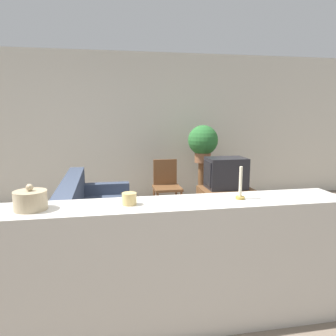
# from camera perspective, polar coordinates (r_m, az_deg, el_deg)

# --- Properties ---
(ground_plane) EXTENTS (14.00, 14.00, 0.00)m
(ground_plane) POSITION_cam_1_polar(r_m,az_deg,el_deg) (3.09, -3.20, -22.09)
(ground_plane) COLOR #756656
(wall_back) EXTENTS (9.00, 0.06, 2.70)m
(wall_back) POSITION_cam_1_polar(r_m,az_deg,el_deg) (6.06, -7.66, 6.87)
(wall_back) COLOR beige
(wall_back) RESTS_ON ground_plane
(couch) EXTENTS (0.84, 1.99, 0.84)m
(couch) POSITION_cam_1_polar(r_m,az_deg,el_deg) (4.11, -12.45, -9.50)
(couch) COLOR #384256
(couch) RESTS_ON ground_plane
(tv_stand) EXTENTS (0.80, 0.54, 0.46)m
(tv_stand) POSITION_cam_1_polar(r_m,az_deg,el_deg) (5.26, 9.92, -5.92)
(tv_stand) COLOR brown
(tv_stand) RESTS_ON ground_plane
(television) EXTENTS (0.61, 0.43, 0.48)m
(television) POSITION_cam_1_polar(r_m,az_deg,el_deg) (5.16, 10.01, -0.87)
(television) COLOR #232328
(television) RESTS_ON tv_stand
(wooden_chair) EXTENTS (0.44, 0.44, 0.86)m
(wooden_chair) POSITION_cam_1_polar(r_m,az_deg,el_deg) (5.39, -0.28, -2.72)
(wooden_chair) COLOR brown
(wooden_chair) RESTS_ON ground_plane
(plant_stand) EXTENTS (0.15, 0.15, 0.78)m
(plant_stand) POSITION_cam_1_polar(r_m,az_deg,el_deg) (5.79, 5.98, -2.81)
(plant_stand) COLOR brown
(plant_stand) RESTS_ON ground_plane
(potted_plant) EXTENTS (0.52, 0.52, 0.64)m
(potted_plant) POSITION_cam_1_polar(r_m,az_deg,el_deg) (5.68, 6.11, 4.58)
(potted_plant) COLOR #8E5B3D
(potted_plant) RESTS_ON plant_stand
(foreground_counter) EXTENTS (2.95, 0.44, 0.98)m
(foreground_counter) POSITION_cam_1_polar(r_m,az_deg,el_deg) (2.56, -2.26, -16.72)
(foreground_counter) COLOR beige
(foreground_counter) RESTS_ON ground_plane
(decorative_bowl) EXTENTS (0.22, 0.22, 0.18)m
(decorative_bowl) POSITION_cam_1_polar(r_m,az_deg,el_deg) (2.40, -22.84, -5.18)
(decorative_bowl) COLOR tan
(decorative_bowl) RESTS_ON foreground_counter
(candle_jar) EXTENTS (0.10, 0.10, 0.09)m
(candle_jar) POSITION_cam_1_polar(r_m,az_deg,el_deg) (2.36, -6.75, -5.34)
(candle_jar) COLOR tan
(candle_jar) RESTS_ON foreground_counter
(candlestick) EXTENTS (0.07, 0.07, 0.25)m
(candlestick) POSITION_cam_1_polar(r_m,az_deg,el_deg) (2.54, 12.49, -3.49)
(candlestick) COLOR #B7933D
(candlestick) RESTS_ON foreground_counter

